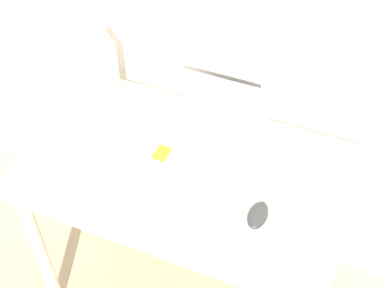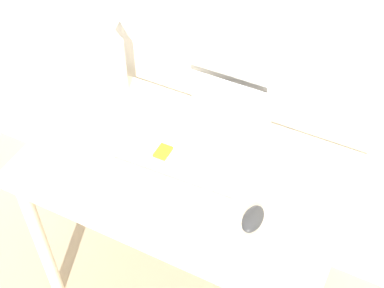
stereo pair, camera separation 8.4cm
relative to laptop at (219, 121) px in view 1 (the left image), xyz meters
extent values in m
cube|color=beige|center=(-0.04, -0.20, -0.07)|extent=(1.07, 0.65, 0.03)
cylinder|color=beige|center=(-0.52, -0.47, -0.45)|extent=(0.05, 0.05, 0.74)
cylinder|color=beige|center=(-0.52, 0.07, -0.45)|extent=(0.05, 0.05, 0.74)
cylinder|color=beige|center=(0.44, 0.07, -0.45)|extent=(0.05, 0.05, 0.74)
cube|color=white|center=(0.00, -0.02, -0.04)|extent=(0.29, 0.23, 0.02)
cube|color=silver|center=(0.00, -0.04, -0.03)|extent=(0.24, 0.13, 0.00)
cube|color=white|center=(0.00, 0.04, 0.07)|extent=(0.29, 0.10, 0.22)
cube|color=black|center=(0.00, 0.05, 0.08)|extent=(0.26, 0.08, 0.18)
cube|color=white|center=(-0.05, -0.34, -0.04)|extent=(0.44, 0.14, 0.02)
cube|color=silver|center=(-0.05, -0.34, -0.03)|extent=(0.41, 0.11, 0.00)
ellipsoid|color=#2D2D2D|center=(0.24, -0.30, -0.03)|extent=(0.06, 0.11, 0.03)
cylinder|color=beige|center=(-0.45, 0.03, 0.06)|extent=(0.10, 0.10, 0.22)
cone|color=beige|center=(-0.45, 0.03, 0.22)|extent=(0.09, 0.09, 0.10)
cube|color=orange|center=(-0.14, -0.18, -0.05)|extent=(0.05, 0.06, 0.01)
camera|label=1|loc=(0.42, -1.25, 1.27)|focal=50.00mm
camera|label=2|loc=(0.49, -1.22, 1.27)|focal=50.00mm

